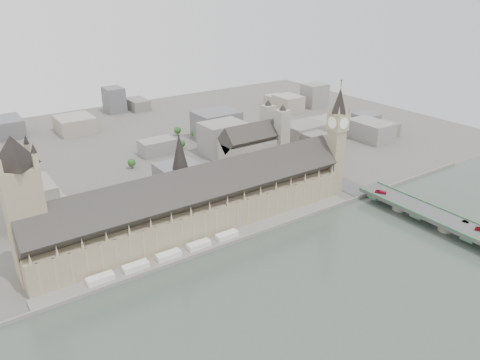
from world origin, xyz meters
TOP-DOWN VIEW (x-y plane):
  - ground at (0.00, 0.00)m, footprint 900.00×900.00m
  - embankment_wall at (0.00, -15.00)m, footprint 600.00×1.50m
  - river_terrace at (0.00, -7.50)m, footprint 270.00×15.00m
  - terrace_tents at (-40.00, -7.00)m, footprint 118.00×7.00m
  - palace_of_westminster at (0.00, 19.70)m, footprint 265.00×40.73m
  - elizabeth_tower at (138.00, 8.00)m, footprint 17.00×17.00m
  - victoria_tower at (-122.00, 26.00)m, footprint 30.00×30.00m
  - central_tower at (-10.00, 26.00)m, footprint 13.00×13.00m
  - westminster_bridge at (162.00, -87.50)m, footprint 25.00×325.00m
  - westminster_abbey at (110.92, 95.00)m, footprint 68.00×36.00m
  - city_skyline_inland at (0.00, 245.00)m, footprint 720.00×360.00m
  - park_trees at (-10.00, 60.00)m, footprint 110.00×30.00m
  - red_bus_north at (157.03, -32.32)m, footprint 6.13×9.74m
  - car_silver at (168.91, -105.94)m, footprint 2.77×4.99m
  - car_approach at (165.38, 54.68)m, footprint 2.44×5.51m

SIDE VIEW (x-z plane):
  - ground at x=0.00m, z-range 0.00..0.00m
  - river_terrace at x=0.00m, z-range 0.00..2.00m
  - embankment_wall at x=0.00m, z-range 0.00..3.00m
  - terrace_tents at x=-40.00m, z-range 2.00..6.00m
  - westminster_bridge at x=162.00m, z-range 0.00..10.25m
  - park_trees at x=-10.00m, z-range 0.00..15.00m
  - car_silver at x=168.91m, z-range 10.25..11.81m
  - car_approach at x=165.38m, z-range 10.25..11.82m
  - red_bus_north at x=157.03m, z-range 10.25..12.95m
  - city_skyline_inland at x=0.00m, z-range 0.00..38.00m
  - palace_of_westminster at x=0.00m, z-range -5.02..50.43m
  - westminster_abbey at x=110.92m, z-range -6.92..57.08m
  - victoria_tower at x=-122.00m, z-range 5.20..105.20m
  - central_tower at x=-10.00m, z-range 33.92..81.92m
  - elizabeth_tower at x=138.00m, z-range 4.34..111.84m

